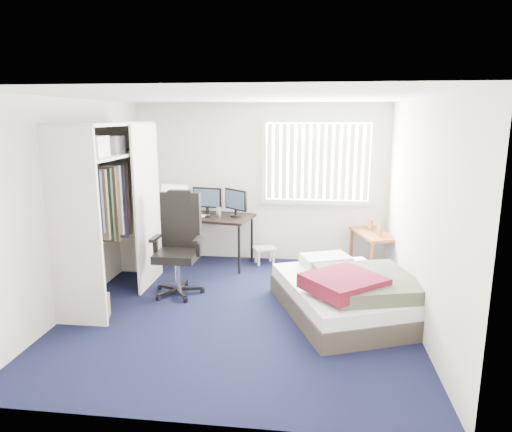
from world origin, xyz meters
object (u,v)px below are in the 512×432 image
object	(u,v)px
nightstand	(373,237)
office_chair	(179,254)
desk	(202,213)
bed	(348,293)

from	to	relation	value
nightstand	office_chair	bearing A→B (deg)	-156.53
desk	office_chair	distance (m)	1.28
office_chair	nightstand	size ratio (longest dim) A/B	1.40
nightstand	desk	bearing A→B (deg)	177.89
desk	nightstand	world-z (taller)	desk
office_chair	bed	world-z (taller)	office_chair
bed	nightstand	bearing A→B (deg)	73.58
office_chair	bed	bearing A→B (deg)	-11.94
desk	nightstand	bearing A→B (deg)	-2.11
desk	office_chair	xyz separation A→B (m)	(-0.02, -1.24, -0.29)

